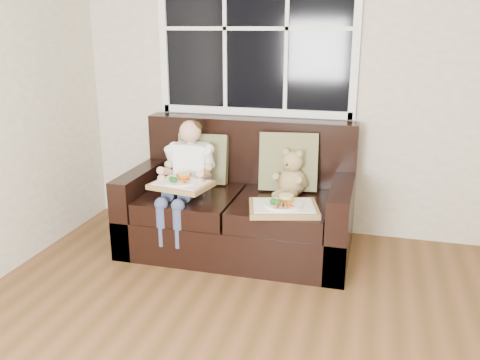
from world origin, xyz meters
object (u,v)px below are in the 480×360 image
(child, at_px, (187,169))
(teddy_bear, at_px, (292,176))
(tray_right, at_px, (283,207))
(tray_left, at_px, (181,183))
(loveseat, at_px, (240,209))

(child, relative_size, teddy_bear, 2.29)
(child, xyz_separation_m, tray_right, (0.78, -0.22, -0.15))
(teddy_bear, height_order, tray_right, teddy_bear)
(teddy_bear, distance_m, tray_left, 0.83)
(loveseat, distance_m, teddy_bear, 0.49)
(child, distance_m, teddy_bear, 0.79)
(loveseat, bearing_deg, tray_left, -140.67)
(child, relative_size, tray_left, 1.80)
(loveseat, bearing_deg, child, -163.08)
(loveseat, distance_m, tray_left, 0.54)
(teddy_bear, relative_size, tray_right, 0.67)
(tray_left, bearing_deg, teddy_bear, 34.09)
(teddy_bear, bearing_deg, tray_right, -72.53)
(tray_right, bearing_deg, teddy_bear, 75.56)
(tray_left, bearing_deg, child, 107.77)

